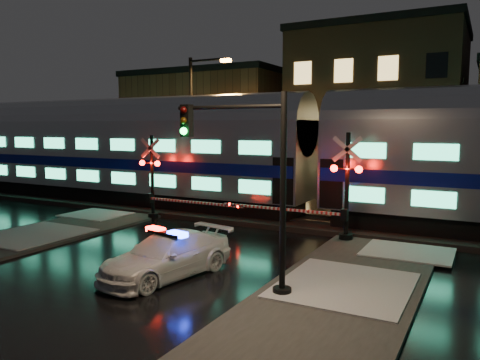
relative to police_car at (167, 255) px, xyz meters
The scene contains 11 objects.
ground 4.69m from the police_car, 107.61° to the left, with size 120.00×120.00×0.00m, color black.
ballast 9.54m from the police_car, 98.47° to the left, with size 90.00×4.20×0.24m, color black.
sidewalk_right 5.37m from the police_car, 17.20° to the right, with size 4.00×20.00×0.12m, color #2D2D2D.
building_left 30.34m from the police_car, 118.60° to the left, with size 14.00×10.00×9.00m, color brown.
building_mid 27.41m from the police_car, 88.73° to the left, with size 12.00×11.00×11.50m, color brown.
train 9.93m from the police_car, 80.70° to the left, with size 51.00×3.12×5.92m.
police_car is the anchor object (origin of this frame).
crossing_signal_right 7.57m from the police_car, 64.13° to the left, with size 6.11×0.67×4.32m.
crossing_signal_left 8.84m from the police_car, 129.96° to the left, with size 5.83×0.66×4.13m.
traffic_light 3.68m from the police_car, ahead, with size 3.51×0.66×5.43m.
streetlight 16.16m from the police_car, 120.32° to the left, with size 2.93×0.31×8.77m.
Camera 1 is at (9.89, -15.54, 4.54)m, focal length 35.00 mm.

